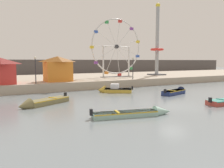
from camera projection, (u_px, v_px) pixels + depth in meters
ground_plane at (173, 106)px, 20.87m from camera, size 240.00×240.00×0.00m
quay_promenade at (78, 80)px, 42.08m from camera, size 110.00×20.66×1.16m
distant_town_skyline at (46, 68)px, 64.03m from camera, size 140.00×3.00×4.40m
motorboat_seafoam at (138, 113)px, 16.95m from camera, size 6.27×2.35×1.02m
motorboat_navy_blue at (177, 92)px, 28.42m from camera, size 4.93×2.50×1.14m
motorboat_mustard_yellow at (113, 90)px, 29.66m from camera, size 4.31×3.65×1.50m
motorboat_olive_wood at (41, 103)px, 20.89m from camera, size 5.30×3.60×1.17m
ferris_wheel_white_frame at (116, 48)px, 41.50m from camera, size 10.14×1.20×10.46m
drop_tower_steel_tower at (157, 46)px, 46.65m from camera, size 2.80×2.80×14.42m
carnival_booth_orange_canopy at (58, 68)px, 32.62m from camera, size 3.98×3.49×3.55m
carnival_booth_red_striped at (1, 70)px, 28.75m from camera, size 3.84×3.98×3.30m
promenade_lamp_near at (133, 65)px, 36.08m from camera, size 0.32×0.32×3.49m
promenade_lamp_far at (35, 66)px, 29.16m from camera, size 0.32×0.32×3.46m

